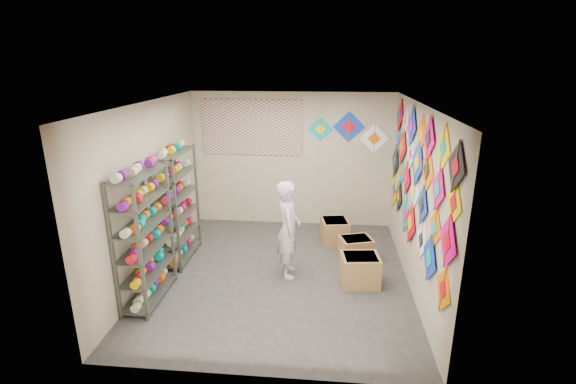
# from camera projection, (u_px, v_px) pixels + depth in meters

# --- Properties ---
(ground) EXTENTS (4.50, 4.50, 0.00)m
(ground) POSITION_uv_depth(u_px,v_px,m) (280.00, 275.00, 6.67)
(ground) COLOR #322E2B
(room_walls) EXTENTS (4.50, 4.50, 4.50)m
(room_walls) POSITION_uv_depth(u_px,v_px,m) (279.00, 176.00, 6.17)
(room_walls) COLOR tan
(room_walls) RESTS_ON ground
(shelf_rack_front) EXTENTS (0.40, 1.10, 1.90)m
(shelf_rack_front) POSITION_uv_depth(u_px,v_px,m) (144.00, 238.00, 5.74)
(shelf_rack_front) COLOR #4C5147
(shelf_rack_front) RESTS_ON ground
(shelf_rack_back) EXTENTS (0.40, 1.10, 1.90)m
(shelf_rack_back) POSITION_uv_depth(u_px,v_px,m) (177.00, 206.00, 6.97)
(shelf_rack_back) COLOR #4C5147
(shelf_rack_back) RESTS_ON ground
(string_spools) EXTENTS (0.12, 2.36, 0.12)m
(string_spools) POSITION_uv_depth(u_px,v_px,m) (162.00, 214.00, 6.32)
(string_spools) COLOR #FF1655
(string_spools) RESTS_ON ground
(kite_wall_display) EXTENTS (0.05, 4.28, 2.06)m
(kite_wall_display) POSITION_uv_depth(u_px,v_px,m) (415.00, 178.00, 6.08)
(kite_wall_display) COLOR #ED6A00
(kite_wall_display) RESTS_ON room_walls
(back_wall_kites) EXTENTS (1.58, 0.02, 0.81)m
(back_wall_kites) POSITION_uv_depth(u_px,v_px,m) (351.00, 132.00, 8.10)
(back_wall_kites) COLOR #00A99E
(back_wall_kites) RESTS_ON room_walls
(poster) EXTENTS (2.00, 0.01, 1.10)m
(poster) POSITION_uv_depth(u_px,v_px,m) (252.00, 128.00, 8.25)
(poster) COLOR #5A4391
(poster) RESTS_ON room_walls
(shopkeeper) EXTENTS (0.67, 0.52, 1.55)m
(shopkeeper) POSITION_uv_depth(u_px,v_px,m) (288.00, 229.00, 6.46)
(shopkeeper) COLOR beige
(shopkeeper) RESTS_ON ground
(carton_a) EXTENTS (0.61, 0.53, 0.47)m
(carton_a) POSITION_uv_depth(u_px,v_px,m) (360.00, 270.00, 6.33)
(carton_a) COLOR #9A7143
(carton_a) RESTS_ON ground
(carton_b) EXTENTS (0.62, 0.55, 0.42)m
(carton_b) POSITION_uv_depth(u_px,v_px,m) (356.00, 250.00, 7.07)
(carton_b) COLOR #9A7143
(carton_b) RESTS_ON ground
(carton_c) EXTENTS (0.56, 0.60, 0.46)m
(carton_c) POSITION_uv_depth(u_px,v_px,m) (335.00, 232.00, 7.76)
(carton_c) COLOR #9A7143
(carton_c) RESTS_ON ground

